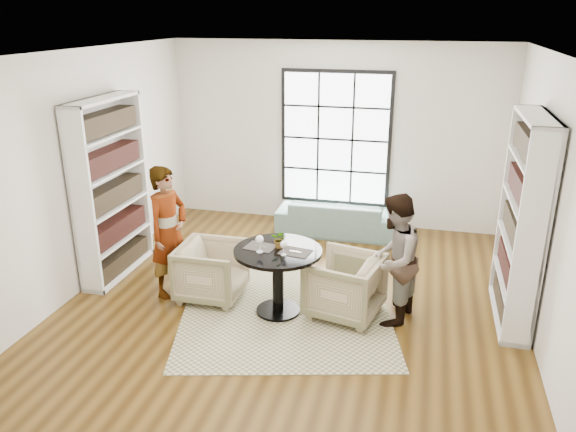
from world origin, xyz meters
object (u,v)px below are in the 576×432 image
(sofa, at_px, (337,217))
(wine_glass_left, at_px, (260,240))
(pedestal_table, at_px, (278,267))
(armchair_right, at_px, (344,286))
(armchair_left, at_px, (212,271))
(person_left, at_px, (168,232))
(flower_centerpiece, at_px, (280,239))
(wine_glass_right, at_px, (284,245))
(person_right, at_px, (394,260))

(sofa, height_order, wine_glass_left, wine_glass_left)
(pedestal_table, bearing_deg, armchair_right, 11.06)
(armchair_left, xyz_separation_m, person_left, (-0.55, -0.00, 0.48))
(armchair_left, relative_size, wine_glass_left, 3.85)
(pedestal_table, bearing_deg, sofa, 84.54)
(flower_centerpiece, bearing_deg, wine_glass_left, -136.56)
(armchair_left, bearing_deg, wine_glass_right, -107.00)
(sofa, xyz_separation_m, wine_glass_left, (-0.44, -2.84, 0.69))
(sofa, bearing_deg, wine_glass_left, 80.59)
(pedestal_table, distance_m, wine_glass_right, 0.39)
(person_left, bearing_deg, sofa, -17.19)
(pedestal_table, xyz_separation_m, person_right, (1.32, 0.15, 0.18))
(pedestal_table, distance_m, flower_centerpiece, 0.34)
(armchair_right, bearing_deg, person_left, -77.52)
(wine_glass_left, bearing_deg, pedestal_table, 33.23)
(person_left, relative_size, person_right, 1.09)
(armchair_right, height_order, person_left, person_left)
(sofa, distance_m, armchair_left, 2.80)
(flower_centerpiece, bearing_deg, sofa, 84.65)
(pedestal_table, height_order, armchair_left, pedestal_table)
(sofa, bearing_deg, wine_glass_right, 86.31)
(sofa, bearing_deg, flower_centerpiece, 84.10)
(pedestal_table, height_order, armchair_right, pedestal_table)
(pedestal_table, height_order, wine_glass_right, wine_glass_right)
(person_right, bearing_deg, person_left, -76.51)
(pedestal_table, relative_size, wine_glass_right, 5.90)
(sofa, xyz_separation_m, armchair_right, (0.51, -2.57, 0.09))
(sofa, distance_m, armchair_right, 2.62)
(pedestal_table, xyz_separation_m, flower_centerpiece, (0.01, 0.06, 0.33))
(armchair_left, height_order, person_right, person_right)
(armchair_left, height_order, armchair_right, armchair_right)
(person_right, bearing_deg, armchair_right, -76.12)
(person_left, height_order, wine_glass_left, person_left)
(pedestal_table, bearing_deg, flower_centerpiece, 80.07)
(armchair_left, bearing_deg, sofa, -24.95)
(wine_glass_right, bearing_deg, armchair_left, 163.40)
(sofa, xyz_separation_m, person_right, (1.06, -2.57, 0.49))
(sofa, distance_m, flower_centerpiece, 2.74)
(sofa, height_order, wine_glass_right, wine_glass_right)
(sofa, height_order, flower_centerpiece, flower_centerpiece)
(flower_centerpiece, bearing_deg, person_right, 3.79)
(armchair_right, height_order, person_right, person_right)
(armchair_right, xyz_separation_m, flower_centerpiece, (-0.76, -0.09, 0.55))
(pedestal_table, bearing_deg, wine_glass_left, -146.77)
(person_right, height_order, wine_glass_left, person_right)
(wine_glass_left, bearing_deg, person_left, 167.18)
(armchair_left, xyz_separation_m, armchair_right, (1.67, -0.02, 0.01))
(person_left, xyz_separation_m, flower_centerpiece, (1.47, -0.11, 0.09))
(armchair_left, bearing_deg, flower_centerpiece, -97.00)
(armchair_right, bearing_deg, armchair_left, -77.68)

